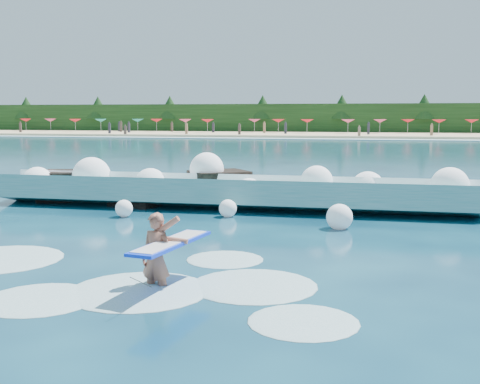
# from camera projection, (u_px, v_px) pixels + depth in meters

# --- Properties ---
(ground) EXTENTS (200.00, 200.00, 0.00)m
(ground) POSITION_uv_depth(u_px,v_px,m) (161.00, 250.00, 14.52)
(ground) COLOR #07253B
(ground) RESTS_ON ground
(beach) EXTENTS (140.00, 20.00, 0.40)m
(beach) POSITION_uv_depth(u_px,v_px,m) (343.00, 135.00, 89.91)
(beach) COLOR tan
(beach) RESTS_ON ground
(wet_band) EXTENTS (140.00, 5.00, 0.08)m
(wet_band) POSITION_uv_depth(u_px,v_px,m) (338.00, 139.00, 79.29)
(wet_band) COLOR silver
(wet_band) RESTS_ON ground
(treeline) EXTENTS (140.00, 4.00, 5.00)m
(treeline) POSITION_uv_depth(u_px,v_px,m) (347.00, 119.00, 99.28)
(treeline) COLOR black
(treeline) RESTS_ON ground
(breaking_wave) EXTENTS (16.62, 2.65, 1.43)m
(breaking_wave) POSITION_uv_depth(u_px,v_px,m) (230.00, 193.00, 21.15)
(breaking_wave) COLOR teal
(breaking_wave) RESTS_ON ground
(rock_cluster) EXTENTS (8.34, 3.37, 1.39)m
(rock_cluster) POSITION_uv_depth(u_px,v_px,m) (137.00, 190.00, 22.52)
(rock_cluster) COLOR black
(rock_cluster) RESTS_ON ground
(surfer_with_board) EXTENTS (1.09, 2.91, 1.72)m
(surfer_with_board) POSITION_uv_depth(u_px,v_px,m) (160.00, 255.00, 11.26)
(surfer_with_board) COLOR #945845
(surfer_with_board) RESTS_ON ground
(wave_spray) EXTENTS (15.74, 4.97, 1.92)m
(wave_spray) POSITION_uv_depth(u_px,v_px,m) (219.00, 182.00, 21.13)
(wave_spray) COLOR white
(wave_spray) RESTS_ON ground
(surf_foam) EXTENTS (9.49, 5.51, 0.14)m
(surf_foam) POSITION_uv_depth(u_px,v_px,m) (120.00, 280.00, 11.89)
(surf_foam) COLOR silver
(surf_foam) RESTS_ON ground
(beach_umbrellas) EXTENTS (113.19, 6.80, 0.50)m
(beach_umbrellas) POSITION_uv_depth(u_px,v_px,m) (345.00, 121.00, 91.88)
(beach_umbrellas) COLOR red
(beach_umbrellas) RESTS_ON ground
(beachgoers) EXTENTS (104.97, 13.51, 1.94)m
(beachgoers) POSITION_uv_depth(u_px,v_px,m) (306.00, 129.00, 88.22)
(beachgoers) COLOR #3F332D
(beachgoers) RESTS_ON ground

